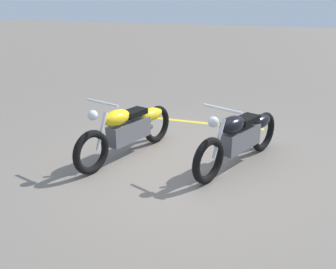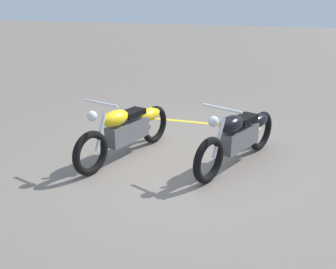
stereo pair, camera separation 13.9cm
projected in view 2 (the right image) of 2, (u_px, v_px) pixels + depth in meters
The scene contains 4 objects.
ground_plane at pixel (178, 162), 5.87m from camera, with size 60.00×60.00×0.00m, color slate.
motorcycle_bright_foreground at pixel (128, 129), 5.96m from camera, with size 2.18×0.80×1.04m.
motorcycle_dark_foreground at pixel (240, 135), 5.69m from camera, with size 2.12×0.94×1.04m.
parking_stripe_near at pixel (183, 121), 7.79m from camera, with size 3.20×0.12×0.01m, color yellow.
Camera 2 is at (5.11, 1.56, 2.46)m, focal length 39.59 mm.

